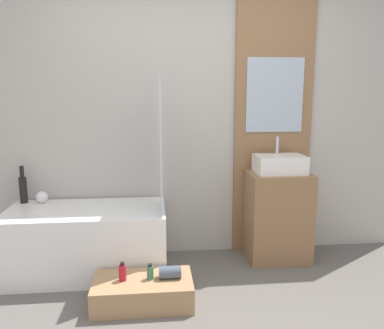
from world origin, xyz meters
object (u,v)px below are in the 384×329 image
Objects in this scene: wooden_step_bench at (143,291)px; vase_round_light at (42,197)px; vase_tall_dark at (23,188)px; bottle_soap_secondary at (150,272)px; bathtub at (87,240)px; sink at (280,164)px; bottle_soap_primary at (123,272)px.

vase_round_light reaches higher than wooden_step_bench.
wooden_step_bench is at bearing -37.32° from vase_tall_dark.
bottle_soap_secondary is at bearing 0.00° from wooden_step_bench.
bathtub is at bearing 130.83° from wooden_step_bench.
vase_tall_dark is at bearing 176.29° from sink.
sink is 4.21× the size of vase_round_light.
bottle_soap_primary is at bearing -46.23° from vase_round_light.
vase_round_light is at bearing 133.77° from bottle_soap_primary.
bathtub is 9.61× the size of bottle_soap_primary.
sink is 2.13m from vase_round_light.
sink is 3.15× the size of bottle_soap_primary.
bottle_soap_primary is (-1.35, -0.66, -0.65)m from sink.
vase_tall_dark is 0.18m from vase_round_light.
wooden_step_bench is at bearing -151.42° from sink.
wooden_step_bench is at bearing 180.00° from bottle_soap_secondary.
vase_tall_dark reaches higher than vase_round_light.
bathtub is at bearing 121.28° from bottle_soap_primary.
sink reaches higher than bottle_soap_primary.
sink is 1.64m from bottle_soap_primary.
vase_tall_dark is at bearing 156.56° from bathtub.
vase_round_light is at bearing 138.72° from wooden_step_bench.
bathtub is 12.86× the size of vase_round_light.
bathtub is at bearing 133.84° from bottle_soap_secondary.
sink is at bearing 3.49° from bathtub.
bottle_soap_secondary is (0.53, -0.56, -0.04)m from bathtub.
bottle_soap_primary is at bearing -41.39° from vase_tall_dark.
bottle_soap_secondary is (-1.16, -0.66, -0.65)m from sink.
vase_tall_dark is at bearing 138.61° from bottle_soap_primary.
sink is 1.31× the size of vase_tall_dark.
vase_round_light is at bearing 176.52° from sink.
bottle_soap_secondary is at bearing -35.97° from vase_tall_dark.
bathtub is 11.28× the size of bottle_soap_secondary.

